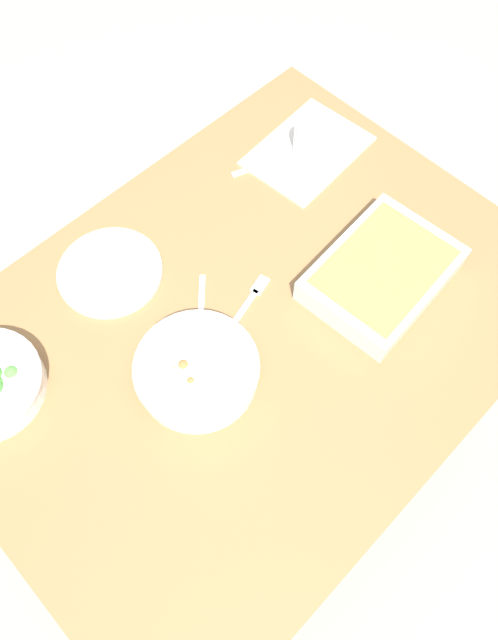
{
  "coord_description": "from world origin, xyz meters",
  "views": [
    {
      "loc": [
        -0.38,
        -0.38,
        1.79
      ],
      "look_at": [
        0.0,
        0.0,
        0.74
      ],
      "focal_mm": 32.82,
      "sensor_mm": 36.0,
      "label": 1
    }
  ],
  "objects_px": {
    "stew_bowl": "(197,370)",
    "baking_dish": "(382,273)",
    "drink_cup": "(309,139)",
    "spoon_spare": "(277,160)",
    "side_plate": "(110,272)",
    "spoon_by_stew": "(200,323)",
    "fork_on_table": "(247,304)"
  },
  "relations": [
    {
      "from": "spoon_by_stew",
      "to": "baking_dish",
      "type": "bearing_deg",
      "value": -29.46
    },
    {
      "from": "side_plate",
      "to": "spoon_by_stew",
      "type": "distance_m",
      "value": 0.23
    },
    {
      "from": "drink_cup",
      "to": "side_plate",
      "type": "bearing_deg",
      "value": 173.68
    },
    {
      "from": "spoon_by_stew",
      "to": "spoon_spare",
      "type": "distance_m",
      "value": 0.46
    },
    {
      "from": "side_plate",
      "to": "stew_bowl",
      "type": "bearing_deg",
      "value": -94.83
    },
    {
      "from": "stew_bowl",
      "to": "spoon_spare",
      "type": "distance_m",
      "value": 0.57
    },
    {
      "from": "stew_bowl",
      "to": "drink_cup",
      "type": "distance_m",
      "value": 0.62
    },
    {
      "from": "drink_cup",
      "to": "spoon_by_stew",
      "type": "distance_m",
      "value": 0.52
    },
    {
      "from": "spoon_by_stew",
      "to": "fork_on_table",
      "type": "height_order",
      "value": "spoon_by_stew"
    },
    {
      "from": "side_plate",
      "to": "spoon_spare",
      "type": "relative_size",
      "value": 1.3
    },
    {
      "from": "baking_dish",
      "to": "spoon_by_stew",
      "type": "bearing_deg",
      "value": 150.54
    },
    {
      "from": "stew_bowl",
      "to": "drink_cup",
      "type": "xyz_separation_m",
      "value": [
        0.57,
        0.24,
        0.01
      ]
    },
    {
      "from": "stew_bowl",
      "to": "side_plate",
      "type": "height_order",
      "value": "stew_bowl"
    },
    {
      "from": "stew_bowl",
      "to": "spoon_by_stew",
      "type": "bearing_deg",
      "value": 45.16
    },
    {
      "from": "stew_bowl",
      "to": "fork_on_table",
      "type": "xyz_separation_m",
      "value": [
        0.18,
        0.05,
        -0.03
      ]
    },
    {
      "from": "stew_bowl",
      "to": "baking_dish",
      "type": "xyz_separation_m",
      "value": [
        0.41,
        -0.11,
        0.0
      ]
    },
    {
      "from": "stew_bowl",
      "to": "spoon_by_stew",
      "type": "relative_size",
      "value": 1.72
    },
    {
      "from": "side_plate",
      "to": "fork_on_table",
      "type": "bearing_deg",
      "value": -59.35
    },
    {
      "from": "spoon_spare",
      "to": "fork_on_table",
      "type": "height_order",
      "value": "spoon_spare"
    },
    {
      "from": "stew_bowl",
      "to": "drink_cup",
      "type": "relative_size",
      "value": 2.79
    },
    {
      "from": "stew_bowl",
      "to": "baking_dish",
      "type": "distance_m",
      "value": 0.43
    },
    {
      "from": "baking_dish",
      "to": "spoon_by_stew",
      "type": "xyz_separation_m",
      "value": [
        -0.33,
        0.19,
        -0.03
      ]
    },
    {
      "from": "spoon_by_stew",
      "to": "fork_on_table",
      "type": "xyz_separation_m",
      "value": [
        0.1,
        -0.03,
        -0.0
      ]
    },
    {
      "from": "side_plate",
      "to": "fork_on_table",
      "type": "xyz_separation_m",
      "value": [
        0.15,
        -0.26,
        -0.0
      ]
    },
    {
      "from": "fork_on_table",
      "to": "spoon_spare",
      "type": "bearing_deg",
      "value": 35.27
    },
    {
      "from": "drink_cup",
      "to": "spoon_spare",
      "type": "bearing_deg",
      "value": 158.45
    },
    {
      "from": "stew_bowl",
      "to": "spoon_spare",
      "type": "xyz_separation_m",
      "value": [
        0.5,
        0.27,
        -0.03
      ]
    },
    {
      "from": "stew_bowl",
      "to": "side_plate",
      "type": "distance_m",
      "value": 0.3
    },
    {
      "from": "side_plate",
      "to": "drink_cup",
      "type": "bearing_deg",
      "value": -6.32
    },
    {
      "from": "stew_bowl",
      "to": "side_plate",
      "type": "relative_size",
      "value": 1.08
    },
    {
      "from": "baking_dish",
      "to": "spoon_spare",
      "type": "xyz_separation_m",
      "value": [
        0.08,
        0.38,
        -0.03
      ]
    },
    {
      "from": "side_plate",
      "to": "spoon_spare",
      "type": "bearing_deg",
      "value": -3.74
    }
  ]
}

